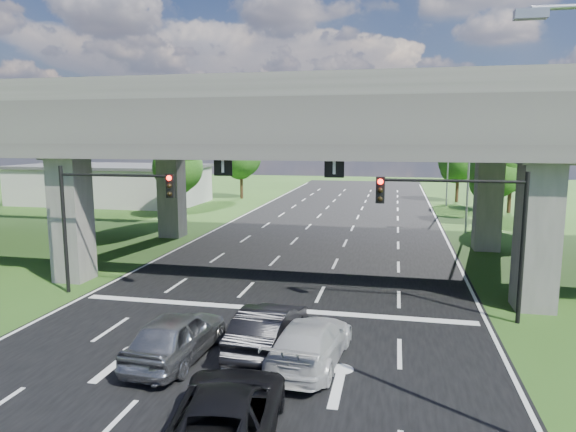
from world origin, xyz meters
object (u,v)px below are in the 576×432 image
at_px(car_silver, 177,336).
at_px(car_dark, 268,328).
at_px(signal_left, 105,206).
at_px(streetlight_far, 464,157).
at_px(streetlight_beyond, 445,151).
at_px(car_trailing, 226,415).
at_px(car_white, 310,342).
at_px(signal_right, 466,217).

xyz_separation_m(car_silver, car_dark, (2.76, 1.35, -0.03)).
relative_size(signal_left, streetlight_far, 0.60).
distance_m(streetlight_beyond, car_silver, 43.92).
relative_size(car_dark, car_trailing, 0.88).
relative_size(car_silver, car_white, 0.95).
bearing_deg(signal_left, streetlight_far, 48.22).
bearing_deg(car_trailing, signal_right, -130.27).
bearing_deg(signal_left, car_white, -27.17).
height_order(streetlight_far, car_trailing, streetlight_far).
xyz_separation_m(car_silver, car_trailing, (3.13, -4.21, -0.06)).
relative_size(signal_right, streetlight_far, 0.60).
xyz_separation_m(signal_left, car_silver, (6.02, -5.93, -3.35)).
bearing_deg(streetlight_beyond, car_silver, -105.82).
bearing_deg(streetlight_beyond, car_white, -100.33).
distance_m(signal_right, car_trailing, 12.51).
distance_m(car_silver, car_white, 4.39).
relative_size(signal_right, streetlight_beyond, 0.60).
height_order(car_silver, car_white, car_silver).
height_order(signal_right, streetlight_far, streetlight_far).
bearing_deg(streetlight_far, signal_left, -131.78).
bearing_deg(signal_right, car_silver, -148.38).
height_order(car_silver, car_dark, car_silver).
bearing_deg(car_dark, car_white, 158.21).
relative_size(car_white, car_trailing, 0.93).
height_order(signal_left, streetlight_beyond, streetlight_beyond).
height_order(signal_right, car_silver, signal_right).
relative_size(signal_left, car_silver, 1.26).
relative_size(signal_left, car_white, 1.19).
height_order(streetlight_far, car_white, streetlight_far).
xyz_separation_m(streetlight_far, car_white, (-7.55, -25.38, -5.09)).
bearing_deg(streetlight_beyond, signal_left, -116.43).
relative_size(car_silver, car_dark, 1.00).
distance_m(streetlight_far, car_silver, 29.01).
relative_size(signal_left, car_dark, 1.26).
bearing_deg(signal_right, streetlight_beyond, 86.39).
xyz_separation_m(streetlight_far, car_silver, (-11.90, -25.98, -5.01)).
relative_size(signal_right, car_dark, 1.26).
relative_size(car_silver, car_trailing, 0.88).
bearing_deg(signal_right, streetlight_far, 83.53).
bearing_deg(car_silver, signal_left, -41.20).
xyz_separation_m(car_silver, car_white, (4.35, 0.60, -0.08)).
bearing_deg(streetlight_far, car_white, -106.56).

